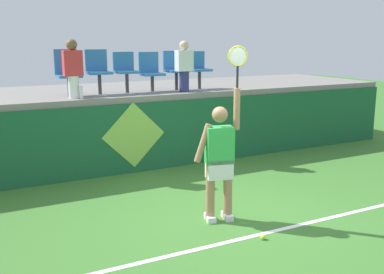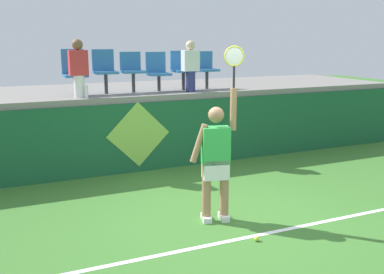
% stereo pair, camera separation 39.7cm
% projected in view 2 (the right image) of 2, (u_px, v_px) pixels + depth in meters
% --- Properties ---
extents(ground_plane, '(40.00, 40.00, 0.00)m').
position_uv_depth(ground_plane, '(227.00, 218.00, 6.67)').
color(ground_plane, '#3D752D').
extents(court_back_wall, '(12.29, 0.20, 1.35)m').
position_uv_depth(court_back_wall, '(157.00, 135.00, 9.11)').
color(court_back_wall, '#195633').
rests_on(court_back_wall, ground_plane).
extents(spectator_platform, '(12.29, 3.03, 0.12)m').
position_uv_depth(spectator_platform, '(134.00, 91.00, 10.26)').
color(spectator_platform, gray).
rests_on(spectator_platform, court_back_wall).
extents(court_baseline_stripe, '(11.06, 0.08, 0.01)m').
position_uv_depth(court_baseline_stripe, '(253.00, 236.00, 6.04)').
color(court_baseline_stripe, white).
rests_on(court_baseline_stripe, ground_plane).
extents(tennis_player, '(0.74, 0.35, 2.46)m').
position_uv_depth(tennis_player, '(216.00, 158.00, 6.40)').
color(tennis_player, white).
rests_on(tennis_player, ground_plane).
extents(tennis_ball, '(0.07, 0.07, 0.07)m').
position_uv_depth(tennis_ball, '(256.00, 239.00, 5.90)').
color(tennis_ball, '#D1E533').
rests_on(tennis_ball, ground_plane).
extents(water_bottle, '(0.06, 0.06, 0.23)m').
position_uv_depth(water_bottle, '(86.00, 92.00, 8.48)').
color(water_bottle, white).
rests_on(water_bottle, spectator_platform).
extents(stadium_chair_0, '(0.44, 0.42, 0.88)m').
position_uv_depth(stadium_chair_0, '(74.00, 70.00, 8.89)').
color(stadium_chair_0, '#38383D').
rests_on(stadium_chair_0, spectator_platform).
extents(stadium_chair_1, '(0.44, 0.42, 0.87)m').
position_uv_depth(stadium_chair_1, '(105.00, 69.00, 9.12)').
color(stadium_chair_1, '#38383D').
rests_on(stadium_chair_1, spectator_platform).
extents(stadium_chair_2, '(0.44, 0.42, 0.82)m').
position_uv_depth(stadium_chair_2, '(132.00, 69.00, 9.35)').
color(stadium_chair_2, '#38383D').
rests_on(stadium_chair_2, spectator_platform).
extents(stadium_chair_3, '(0.44, 0.42, 0.81)m').
position_uv_depth(stadium_chair_3, '(157.00, 70.00, 9.59)').
color(stadium_chair_3, '#38383D').
rests_on(stadium_chair_3, spectator_platform).
extents(stadium_chair_4, '(0.44, 0.42, 0.83)m').
position_uv_depth(stadium_chair_4, '(182.00, 68.00, 9.81)').
color(stadium_chair_4, '#38383D').
rests_on(stadium_chair_4, spectator_platform).
extents(stadium_chair_5, '(0.44, 0.42, 0.81)m').
position_uv_depth(stadium_chair_5, '(206.00, 67.00, 10.03)').
color(stadium_chair_5, '#38383D').
rests_on(stadium_chair_5, spectator_platform).
extents(spectator_0, '(0.34, 0.20, 1.08)m').
position_uv_depth(spectator_0, '(78.00, 67.00, 8.48)').
color(spectator_0, white).
rests_on(spectator_0, spectator_platform).
extents(spectator_1, '(0.34, 0.20, 1.04)m').
position_uv_depth(spectator_1, '(190.00, 65.00, 9.40)').
color(spectator_1, navy).
rests_on(spectator_1, spectator_platform).
extents(wall_signage_mount, '(1.27, 0.01, 1.38)m').
position_uv_depth(wall_signage_mount, '(139.00, 172.00, 8.98)').
color(wall_signage_mount, '#195633').
rests_on(wall_signage_mount, ground_plane).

